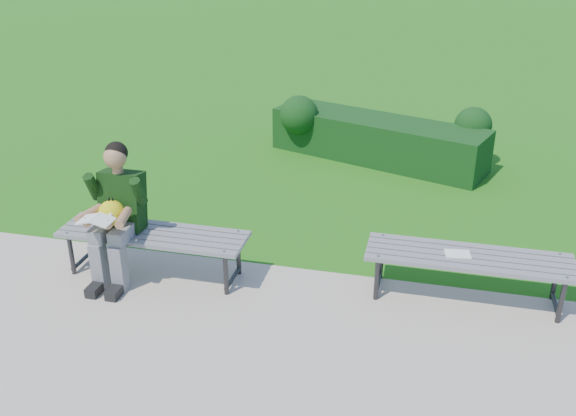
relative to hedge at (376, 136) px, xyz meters
name	(u,v)px	position (x,y,z in m)	size (l,w,h in m)	color
ground	(288,269)	(-0.48, -3.33, -0.35)	(80.00, 80.00, 0.00)	#2B7F18
walkway	(234,382)	(-0.48, -5.08, -0.34)	(30.00, 3.50, 0.02)	#B1A492
hedge	(376,136)	(0.00, 0.00, 0.00)	(3.18, 1.75, 0.85)	#193714
bench_left	(153,237)	(-1.70, -3.75, 0.07)	(1.80, 0.50, 0.46)	slate
bench_right	(469,261)	(1.21, -3.52, 0.07)	(1.80, 0.50, 0.46)	slate
seated_boy	(116,210)	(-2.00, -3.85, 0.37)	(0.56, 0.76, 1.31)	slate
paper_sheet	(458,254)	(1.11, -3.52, 0.13)	(0.24, 0.19, 0.01)	white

